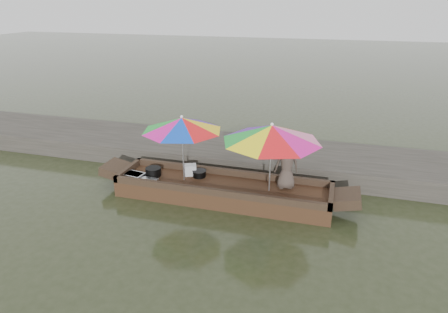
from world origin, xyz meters
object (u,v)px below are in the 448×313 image
(tray_crayfish, at_px, (134,175))
(umbrella_stern, at_px, (270,158))
(vendor, at_px, (287,165))
(boat_hull, at_px, (223,192))
(tray_scallop, at_px, (146,181))
(umbrella_bow, at_px, (183,149))
(supply_bag, at_px, (190,170))
(cooking_pot, at_px, (153,172))
(charcoal_grill, at_px, (199,174))

(tray_crayfish, xyz_separation_m, umbrella_stern, (3.20, 0.19, 0.73))
(vendor, bearing_deg, boat_hull, -6.31)
(tray_scallop, bearing_deg, umbrella_stern, 7.32)
(tray_scallop, relative_size, umbrella_bow, 0.26)
(boat_hull, height_order, tray_crayfish, tray_crayfish)
(supply_bag, bearing_deg, cooking_pot, -161.59)
(boat_hull, bearing_deg, tray_crayfish, -174.99)
(supply_bag, bearing_deg, tray_scallop, -141.36)
(umbrella_bow, bearing_deg, tray_crayfish, -171.10)
(boat_hull, distance_m, charcoal_grill, 0.75)
(tray_crayfish, height_order, supply_bag, supply_bag)
(vendor, bearing_deg, umbrella_stern, 21.21)
(cooking_pot, bearing_deg, charcoal_grill, 12.66)
(cooking_pot, distance_m, tray_scallop, 0.39)
(cooking_pot, xyz_separation_m, charcoal_grill, (1.07, 0.24, -0.02))
(cooking_pot, bearing_deg, boat_hull, -0.87)
(tray_crayfish, xyz_separation_m, charcoal_grill, (1.48, 0.45, 0.03))
(tray_crayfish, xyz_separation_m, supply_bag, (1.24, 0.49, 0.09))
(tray_crayfish, height_order, charcoal_grill, charcoal_grill)
(tray_crayfish, bearing_deg, vendor, 7.09)
(tray_scallop, relative_size, supply_bag, 1.70)
(umbrella_stern, bearing_deg, tray_scallop, -172.68)
(boat_hull, xyz_separation_m, tray_crayfish, (-2.14, -0.19, 0.22))
(charcoal_grill, bearing_deg, cooking_pot, -167.34)
(tray_scallop, bearing_deg, charcoal_grill, 30.40)
(tray_scallop, distance_m, umbrella_stern, 2.91)
(cooking_pot, distance_m, vendor, 3.15)
(boat_hull, height_order, tray_scallop, tray_scallop)
(tray_scallop, bearing_deg, cooking_pot, 91.05)
(charcoal_grill, distance_m, supply_bag, 0.25)
(tray_scallop, height_order, vendor, vendor)
(boat_hull, height_order, umbrella_bow, umbrella_bow)
(boat_hull, distance_m, cooking_pot, 1.75)
(boat_hull, distance_m, umbrella_stern, 1.42)
(supply_bag, xyz_separation_m, umbrella_bow, (-0.04, -0.30, 0.65))
(supply_bag, distance_m, umbrella_bow, 0.71)
(cooking_pot, height_order, vendor, vendor)
(cooking_pot, xyz_separation_m, umbrella_bow, (0.79, -0.03, 0.68))
(supply_bag, bearing_deg, umbrella_bow, -98.18)
(cooking_pot, height_order, supply_bag, supply_bag)
(boat_hull, distance_m, supply_bag, 0.99)
(tray_scallop, height_order, charcoal_grill, charcoal_grill)
(tray_crayfish, xyz_separation_m, tray_scallop, (0.41, -0.17, -0.01))
(umbrella_bow, relative_size, umbrella_stern, 0.85)
(supply_bag, bearing_deg, tray_crayfish, -158.37)
(boat_hull, xyz_separation_m, tray_scallop, (-1.72, -0.36, 0.21))
(tray_crayfish, height_order, tray_scallop, tray_crayfish)
(tray_scallop, height_order, umbrella_bow, umbrella_bow)
(tray_scallop, bearing_deg, supply_bag, 38.64)
(tray_scallop, bearing_deg, tray_crayfish, 157.52)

